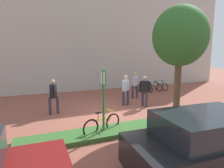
{
  "coord_description": "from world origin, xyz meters",
  "views": [
    {
      "loc": [
        -3.45,
        -8.54,
        2.97
      ],
      "look_at": [
        0.6,
        1.14,
        1.29
      ],
      "focal_mm": 31.26,
      "sensor_mm": 36.0,
      "label": 1
    }
  ],
  "objects_px": {
    "bike_rack_cluster": "(151,87)",
    "person_suited_dark": "(145,89)",
    "person_suited_navy": "(53,94)",
    "car_black_suv": "(210,143)",
    "person_shirt_blue": "(126,88)",
    "bollard_steel": "(125,92)",
    "person_casual_tan": "(135,84)",
    "tree_sidewalk": "(180,37)",
    "bike_at_sign": "(102,124)",
    "parking_sign_post": "(103,93)"
  },
  "relations": [
    {
      "from": "bike_rack_cluster",
      "to": "person_suited_dark",
      "type": "xyz_separation_m",
      "value": [
        -2.88,
        -3.66,
        0.64
      ]
    },
    {
      "from": "person_suited_navy",
      "to": "car_black_suv",
      "type": "xyz_separation_m",
      "value": [
        3.07,
        -6.35,
        -0.23
      ]
    },
    {
      "from": "bike_rack_cluster",
      "to": "person_shirt_blue",
      "type": "height_order",
      "value": "person_shirt_blue"
    },
    {
      "from": "bollard_steel",
      "to": "person_shirt_blue",
      "type": "bearing_deg",
      "value": -114.15
    },
    {
      "from": "bollard_steel",
      "to": "person_casual_tan",
      "type": "xyz_separation_m",
      "value": [
        0.64,
        -0.22,
        0.53
      ]
    },
    {
      "from": "person_suited_navy",
      "to": "person_shirt_blue",
      "type": "bearing_deg",
      "value": 2.37
    },
    {
      "from": "person_casual_tan",
      "to": "person_suited_navy",
      "type": "relative_size",
      "value": 1.0
    },
    {
      "from": "tree_sidewalk",
      "to": "car_black_suv",
      "type": "relative_size",
      "value": 1.11
    },
    {
      "from": "tree_sidewalk",
      "to": "person_shirt_blue",
      "type": "relative_size",
      "value": 2.85
    },
    {
      "from": "bike_at_sign",
      "to": "person_casual_tan",
      "type": "xyz_separation_m",
      "value": [
        3.92,
        4.54,
        0.63
      ]
    },
    {
      "from": "bike_rack_cluster",
      "to": "bollard_steel",
      "type": "distance_m",
      "value": 3.35
    },
    {
      "from": "parking_sign_post",
      "to": "bollard_steel",
      "type": "distance_m",
      "value": 6.0
    },
    {
      "from": "person_suited_navy",
      "to": "car_black_suv",
      "type": "relative_size",
      "value": 0.39
    },
    {
      "from": "parking_sign_post",
      "to": "person_suited_dark",
      "type": "height_order",
      "value": "parking_sign_post"
    },
    {
      "from": "person_casual_tan",
      "to": "person_suited_dark",
      "type": "height_order",
      "value": "same"
    },
    {
      "from": "parking_sign_post",
      "to": "person_shirt_blue",
      "type": "distance_m",
      "value": 4.3
    },
    {
      "from": "bike_rack_cluster",
      "to": "bollard_steel",
      "type": "height_order",
      "value": "bollard_steel"
    },
    {
      "from": "parking_sign_post",
      "to": "car_black_suv",
      "type": "xyz_separation_m",
      "value": [
        1.67,
        -3.13,
        -0.8
      ]
    },
    {
      "from": "bike_rack_cluster",
      "to": "car_black_suv",
      "type": "xyz_separation_m",
      "value": [
        -4.62,
        -9.48,
        0.41
      ]
    },
    {
      "from": "parking_sign_post",
      "to": "bike_rack_cluster",
      "type": "xyz_separation_m",
      "value": [
        6.3,
        6.34,
        -1.21
      ]
    },
    {
      "from": "tree_sidewalk",
      "to": "person_suited_navy",
      "type": "xyz_separation_m",
      "value": [
        -4.81,
        3.09,
        -2.63
      ]
    },
    {
      "from": "tree_sidewalk",
      "to": "person_casual_tan",
      "type": "relative_size",
      "value": 2.85
    },
    {
      "from": "person_suited_navy",
      "to": "person_shirt_blue",
      "type": "distance_m",
      "value": 4.0
    },
    {
      "from": "parking_sign_post",
      "to": "person_shirt_blue",
      "type": "height_order",
      "value": "parking_sign_post"
    },
    {
      "from": "person_casual_tan",
      "to": "car_black_suv",
      "type": "distance_m",
      "value": 8.13
    },
    {
      "from": "bike_rack_cluster",
      "to": "person_casual_tan",
      "type": "relative_size",
      "value": 1.53
    },
    {
      "from": "parking_sign_post",
      "to": "bollard_steel",
      "type": "height_order",
      "value": "parking_sign_post"
    },
    {
      "from": "tree_sidewalk",
      "to": "bike_rack_cluster",
      "type": "bearing_deg",
      "value": 65.14
    },
    {
      "from": "person_suited_navy",
      "to": "bike_rack_cluster",
      "type": "bearing_deg",
      "value": 22.14
    },
    {
      "from": "bollard_steel",
      "to": "person_casual_tan",
      "type": "relative_size",
      "value": 0.52
    },
    {
      "from": "bike_at_sign",
      "to": "car_black_suv",
      "type": "relative_size",
      "value": 0.37
    },
    {
      "from": "car_black_suv",
      "to": "bike_at_sign",
      "type": "bearing_deg",
      "value": 117.05
    },
    {
      "from": "parking_sign_post",
      "to": "person_shirt_blue",
      "type": "bearing_deg",
      "value": 52.45
    },
    {
      "from": "bike_rack_cluster",
      "to": "person_shirt_blue",
      "type": "bearing_deg",
      "value": -141.3
    },
    {
      "from": "bollard_steel",
      "to": "tree_sidewalk",
      "type": "bearing_deg",
      "value": -88.37
    },
    {
      "from": "car_black_suv",
      "to": "person_suited_navy",
      "type": "bearing_deg",
      "value": 115.82
    },
    {
      "from": "person_suited_navy",
      "to": "bike_at_sign",
      "type": "bearing_deg",
      "value": -65.52
    },
    {
      "from": "parking_sign_post",
      "to": "person_suited_dark",
      "type": "distance_m",
      "value": 4.38
    },
    {
      "from": "bike_at_sign",
      "to": "bike_rack_cluster",
      "type": "bearing_deg",
      "value": 44.57
    },
    {
      "from": "tree_sidewalk",
      "to": "car_black_suv",
      "type": "xyz_separation_m",
      "value": [
        -1.74,
        -3.26,
        -2.86
      ]
    },
    {
      "from": "bike_rack_cluster",
      "to": "person_casual_tan",
      "type": "distance_m",
      "value": 2.97
    },
    {
      "from": "bike_rack_cluster",
      "to": "person_casual_tan",
      "type": "height_order",
      "value": "person_casual_tan"
    },
    {
      "from": "bollard_steel",
      "to": "bike_at_sign",
      "type": "bearing_deg",
      "value": -124.55
    },
    {
      "from": "tree_sidewalk",
      "to": "person_suited_navy",
      "type": "relative_size",
      "value": 2.85
    },
    {
      "from": "parking_sign_post",
      "to": "car_black_suv",
      "type": "height_order",
      "value": "parking_sign_post"
    },
    {
      "from": "person_suited_navy",
      "to": "car_black_suv",
      "type": "distance_m",
      "value": 7.05
    },
    {
      "from": "parking_sign_post",
      "to": "bike_at_sign",
      "type": "bearing_deg",
      "value": 88.8
    },
    {
      "from": "tree_sidewalk",
      "to": "bike_at_sign",
      "type": "xyz_separation_m",
      "value": [
        -3.41,
        0.02,
        -3.27
      ]
    },
    {
      "from": "person_suited_dark",
      "to": "person_suited_navy",
      "type": "bearing_deg",
      "value": 173.67
    },
    {
      "from": "parking_sign_post",
      "to": "person_casual_tan",
      "type": "height_order",
      "value": "parking_sign_post"
    }
  ]
}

